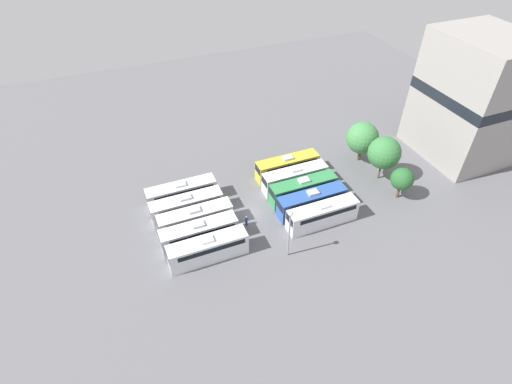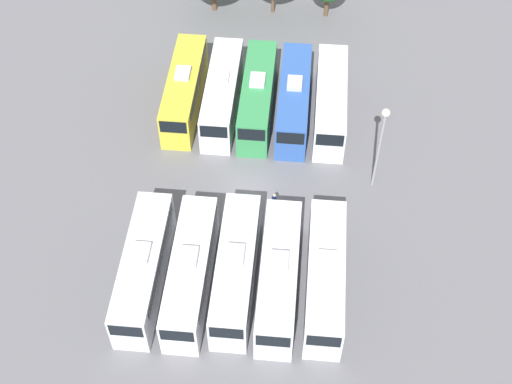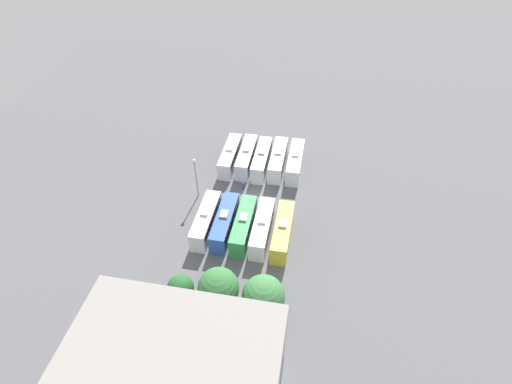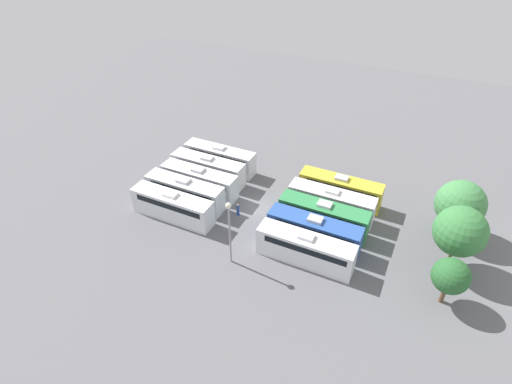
# 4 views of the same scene
# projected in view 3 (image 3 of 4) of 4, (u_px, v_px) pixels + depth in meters

# --- Properties ---
(ground_plane) EXTENTS (121.80, 121.80, 0.00)m
(ground_plane) POSITION_uv_depth(u_px,v_px,m) (254.00, 197.00, 68.94)
(ground_plane) COLOR slate
(bus_0) EXTENTS (2.46, 10.49, 3.73)m
(bus_0) POSITION_uv_depth(u_px,v_px,m) (295.00, 161.00, 73.30)
(bus_0) COLOR silver
(bus_0) RESTS_ON ground_plane
(bus_1) EXTENTS (2.46, 10.49, 3.73)m
(bus_1) POSITION_uv_depth(u_px,v_px,m) (278.00, 159.00, 73.75)
(bus_1) COLOR white
(bus_1) RESTS_ON ground_plane
(bus_2) EXTENTS (2.46, 10.49, 3.73)m
(bus_2) POSITION_uv_depth(u_px,v_px,m) (262.00, 159.00, 73.81)
(bus_2) COLOR silver
(bus_2) RESTS_ON ground_plane
(bus_3) EXTENTS (2.46, 10.49, 3.73)m
(bus_3) POSITION_uv_depth(u_px,v_px,m) (247.00, 157.00, 74.41)
(bus_3) COLOR silver
(bus_3) RESTS_ON ground_plane
(bus_4) EXTENTS (2.46, 10.49, 3.73)m
(bus_4) POSITION_uv_depth(u_px,v_px,m) (230.00, 156.00, 74.61)
(bus_4) COLOR silver
(bus_4) RESTS_ON ground_plane
(bus_5) EXTENTS (2.46, 10.49, 3.73)m
(bus_5) POSITION_uv_depth(u_px,v_px,m) (283.00, 231.00, 60.40)
(bus_5) COLOR gold
(bus_5) RESTS_ON ground_plane
(bus_6) EXTENTS (2.46, 10.49, 3.73)m
(bus_6) POSITION_uv_depth(u_px,v_px,m) (262.00, 228.00, 60.98)
(bus_6) COLOR silver
(bus_6) RESTS_ON ground_plane
(bus_7) EXTENTS (2.46, 10.49, 3.73)m
(bus_7) POSITION_uv_depth(u_px,v_px,m) (243.00, 225.00, 61.40)
(bus_7) COLOR #338C4C
(bus_7) RESTS_ON ground_plane
(bus_8) EXTENTS (2.46, 10.49, 3.73)m
(bus_8) POSITION_uv_depth(u_px,v_px,m) (225.00, 222.00, 61.88)
(bus_8) COLOR #2D56A8
(bus_8) RESTS_ON ground_plane
(bus_9) EXTENTS (2.46, 10.49, 3.73)m
(bus_9) POSITION_uv_depth(u_px,v_px,m) (206.00, 220.00, 62.22)
(bus_9) COLOR silver
(bus_9) RESTS_ON ground_plane
(worker_person) EXTENTS (0.36, 0.36, 1.66)m
(worker_person) POSITION_uv_depth(u_px,v_px,m) (243.00, 186.00, 69.85)
(worker_person) COLOR navy
(worker_person) RESTS_ON ground_plane
(light_pole) EXTENTS (0.60, 0.60, 7.92)m
(light_pole) POSITION_uv_depth(u_px,v_px,m) (195.00, 172.00, 65.54)
(light_pole) COLOR gray
(light_pole) RESTS_ON ground_plane
(tree_0) EXTENTS (5.40, 5.40, 7.16)m
(tree_0) POSITION_uv_depth(u_px,v_px,m) (263.00, 296.00, 48.93)
(tree_0) COLOR brown
(tree_0) RESTS_ON ground_plane
(tree_1) EXTENTS (5.19, 5.19, 7.61)m
(tree_1) POSITION_uv_depth(u_px,v_px,m) (218.00, 288.00, 49.19)
(tree_1) COLOR brown
(tree_1) RESTS_ON ground_plane
(tree_2) EXTENTS (3.46, 3.46, 5.29)m
(tree_2) POSITION_uv_depth(u_px,v_px,m) (181.00, 288.00, 50.93)
(tree_2) COLOR brown
(tree_2) RESTS_ON ground_plane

